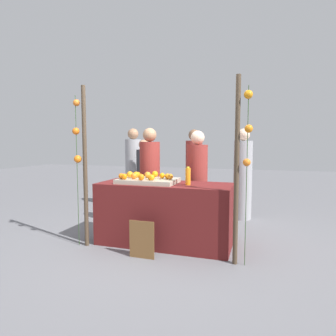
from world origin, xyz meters
TOP-DOWN VIEW (x-y plane):
  - ground_plane at (0.00, 0.00)m, footprint 24.00×24.00m
  - stall_counter at (0.00, 0.00)m, footprint 1.84×0.72m
  - orange_tray at (-0.23, -0.03)m, footprint 0.80×0.53m
  - orange_0 at (-0.44, 0.01)m, footprint 0.09×0.09m
  - orange_1 at (-0.12, -0.20)m, footprint 0.08×0.08m
  - orange_2 at (-0.27, 0.04)m, footprint 0.09×0.09m
  - orange_3 at (0.03, 0.03)m, footprint 0.07×0.07m
  - orange_4 at (-0.51, -0.22)m, footprint 0.08×0.08m
  - orange_5 at (-0.45, 0.12)m, footprint 0.07×0.07m
  - orange_6 at (-0.25, -0.23)m, footprint 0.09×0.09m
  - orange_7 at (-0.21, 0.17)m, footprint 0.09×0.09m
  - orange_8 at (0.09, -0.04)m, footprint 0.08×0.08m
  - orange_9 at (-0.40, -0.13)m, footprint 0.08×0.08m
  - orange_10 at (-0.16, -0.14)m, footprint 0.07×0.07m
  - orange_11 at (-0.53, 0.00)m, footprint 0.09×0.09m
  - orange_12 at (-0.06, 0.05)m, footprint 0.08×0.08m
  - orange_13 at (-0.58, -0.17)m, footprint 0.08×0.08m
  - juice_bottle at (0.34, -0.05)m, footprint 0.07×0.07m
  - chalkboard_sign at (-0.10, -0.57)m, footprint 0.32×0.03m
  - vendor_left at (-0.48, 0.65)m, footprint 0.33×0.33m
  - vendor_right at (0.32, 0.66)m, footprint 0.32×0.32m
  - crowd_person_0 at (-1.36, 1.94)m, footprint 0.34×0.34m
  - crowd_person_1 at (0.95, 1.71)m, footprint 0.33×0.33m
  - crowd_person_2 at (-0.04, 2.01)m, footprint 0.34×0.34m
  - crowd_person_3 at (-0.96, 1.56)m, footprint 0.30×0.30m
  - canopy_post_left at (-1.00, -0.40)m, footprint 0.06×0.06m
  - canopy_post_right at (1.00, -0.40)m, footprint 0.06×0.06m
  - garland_strand_left at (-1.10, -0.42)m, footprint 0.11×0.11m
  - garland_strand_right at (1.11, -0.41)m, footprint 0.11×0.10m

SIDE VIEW (x-z plane):
  - ground_plane at x=0.00m, z-range 0.00..0.00m
  - chalkboard_sign at x=-0.10m, z-range -0.01..0.47m
  - stall_counter at x=0.00m, z-range 0.00..0.85m
  - crowd_person_3 at x=-0.96m, z-range -0.05..1.42m
  - vendor_right at x=0.32m, z-range -0.06..1.54m
  - vendor_left at x=-0.48m, z-range -0.06..1.59m
  - crowd_person_1 at x=0.95m, z-range -0.06..1.61m
  - crowd_person_2 at x=-0.04m, z-range -0.06..1.62m
  - crowd_person_0 at x=-1.36m, z-range -0.06..1.66m
  - orange_tray at x=-0.23m, z-range 0.85..0.91m
  - orange_5 at x=-0.45m, z-range 0.91..0.99m
  - orange_10 at x=-0.16m, z-range 0.91..0.99m
  - orange_3 at x=0.03m, z-range 0.91..0.99m
  - orange_12 at x=-0.06m, z-range 0.91..0.99m
  - orange_13 at x=-0.58m, z-range 0.91..0.99m
  - orange_1 at x=-0.12m, z-range 0.91..0.99m
  - orange_8 at x=0.09m, z-range 0.91..0.99m
  - orange_4 at x=-0.51m, z-range 0.91..0.99m
  - orange_9 at x=-0.40m, z-range 0.91..1.00m
  - orange_6 at x=-0.25m, z-range 0.91..1.00m
  - orange_0 at x=-0.44m, z-range 0.91..1.00m
  - orange_2 at x=-0.27m, z-range 0.91..1.00m
  - orange_7 at x=-0.21m, z-range 0.91..1.00m
  - orange_11 at x=-0.53m, z-range 0.91..1.00m
  - juice_bottle at x=0.34m, z-range 0.85..1.09m
  - canopy_post_left at x=-1.00m, z-range 0.00..2.17m
  - canopy_post_right at x=1.00m, z-range 0.00..2.17m
  - garland_strand_left at x=-1.10m, z-range 0.47..2.51m
  - garland_strand_right at x=1.11m, z-range 0.56..2.60m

